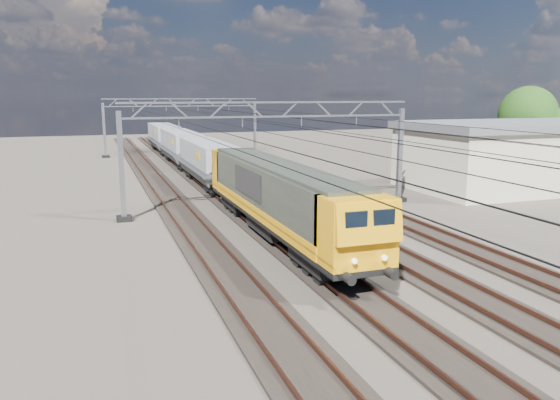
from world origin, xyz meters
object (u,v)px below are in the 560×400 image
object	(u,v)px
locomotive	(277,195)
hopper_wagon_mid	(181,145)
hopper_wagon_lead	(208,160)
industrial_shed	(520,155)
catenary_gantry_far	(183,124)
hopper_wagon_third	(164,136)
tree_far	(532,117)
catenary_gantry_mid	(273,151)

from	to	relation	value
locomotive	hopper_wagon_mid	distance (m)	31.90
hopper_wagon_lead	locomotive	bearing A→B (deg)	-90.00
hopper_wagon_lead	industrial_shed	xyz separation A→B (m)	(24.00, -8.92, 0.49)
catenary_gantry_far	hopper_wagon_lead	world-z (taller)	catenary_gantry_far
hopper_wagon_third	tree_far	world-z (taller)	tree_far
catenary_gantry_far	locomotive	size ratio (longest dim) A/B	0.94
hopper_wagon_lead	industrial_shed	bearing A→B (deg)	-20.39
hopper_wagon_lead	hopper_wagon_third	distance (m)	28.40
catenary_gantry_far	industrial_shed	distance (m)	40.51
catenary_gantry_far	hopper_wagon_third	distance (m)	4.22
locomotive	hopper_wagon_third	xyz separation A→B (m)	(-0.00, 46.10, -0.09)
catenary_gantry_mid	hopper_wagon_lead	world-z (taller)	catenary_gantry_mid
catenary_gantry_mid	tree_far	bearing A→B (deg)	17.89
catenary_gantry_far	hopper_wagon_third	bearing A→B (deg)	121.07
hopper_wagon_lead	tree_far	bearing A→B (deg)	-2.01
catenary_gantry_far	industrial_shed	size ratio (longest dim) A/B	1.07
hopper_wagon_mid	tree_far	distance (m)	35.91
hopper_wagon_lead	tree_far	size ratio (longest dim) A/B	1.55
locomotive	catenary_gantry_far	bearing A→B (deg)	87.32
catenary_gantry_far	hopper_wagon_mid	size ratio (longest dim) A/B	1.53
catenary_gantry_mid	locomotive	distance (m)	7.24
industrial_shed	catenary_gantry_mid	bearing A→B (deg)	-174.81
hopper_wagon_lead	industrial_shed	size ratio (longest dim) A/B	0.70
catenary_gantry_far	tree_far	distance (m)	40.10
catenary_gantry_far	hopper_wagon_mid	xyz separation A→B (m)	(-2.00, -10.88, -1.67)
hopper_wagon_third	catenary_gantry_mid	bearing A→B (deg)	-87.09
hopper_wagon_lead	hopper_wagon_third	xyz separation A→B (m)	(0.00, 28.40, 0.00)
locomotive	industrial_shed	distance (m)	25.56
locomotive	industrial_shed	world-z (taller)	industrial_shed
catenary_gantry_mid	hopper_wagon_mid	distance (m)	25.25
catenary_gantry_mid	catenary_gantry_far	world-z (taller)	same
locomotive	hopper_wagon_lead	bearing A→B (deg)	90.00
catenary_gantry_far	hopper_wagon_mid	bearing A→B (deg)	-100.42
tree_far	locomotive	bearing A→B (deg)	-152.86
locomotive	hopper_wagon_lead	world-z (taller)	locomotive
catenary_gantry_mid	hopper_wagon_mid	world-z (taller)	catenary_gantry_mid
catenary_gantry_mid	hopper_wagon_mid	bearing A→B (deg)	94.55
catenary_gantry_mid	tree_far	xyz separation A→B (m)	(30.32, 9.79, 1.46)
locomotive	hopper_wagon_third	distance (m)	46.10
catenary_gantry_far	industrial_shed	xyz separation A→B (m)	(22.00, -34.00, -1.18)
hopper_wagon_third	locomotive	bearing A→B (deg)	-90.00
locomotive	tree_far	size ratio (longest dim) A/B	2.51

